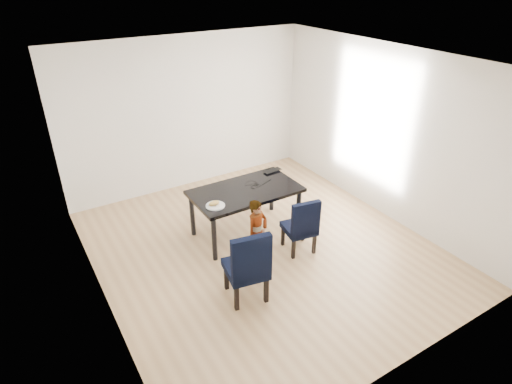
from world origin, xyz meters
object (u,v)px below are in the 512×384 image
plate (215,206)px  laptop (271,170)px  child (257,233)px  chair_left (246,263)px  chair_right (299,224)px  dining_table (246,211)px

plate → laptop: laptop is taller
child → laptop: (0.92, 1.07, 0.28)m
chair_left → chair_right: chair_left is taller
dining_table → child: (-0.24, -0.72, 0.11)m
child → chair_left: bearing=-150.6°
dining_table → plate: plate is taller
chair_left → chair_right: (1.15, 0.45, -0.07)m
chair_right → plate: size_ratio=3.26×
dining_table → laptop: 0.86m
chair_right → dining_table: bearing=128.5°
chair_right → child: 0.67m
child → laptop: child is taller
chair_right → child: size_ratio=0.90×
chair_right → chair_left: bearing=-148.9°
dining_table → child: bearing=-108.3°
chair_left → child: bearing=56.9°
chair_right → plate: (-1.02, 0.58, 0.32)m
chair_left → chair_right: size_ratio=1.16×
child → plate: child is taller
dining_table → laptop: size_ratio=5.19×
dining_table → chair_left: size_ratio=1.59×
laptop → plate: bearing=19.1°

